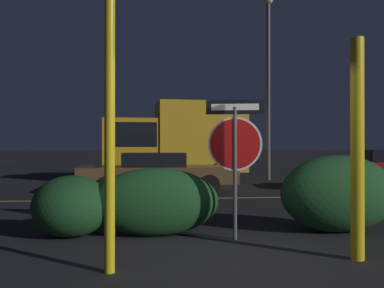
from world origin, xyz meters
name	(u,v)px	position (x,y,z in m)	size (l,w,h in m)	color
ground_plane	(243,268)	(0.00, 0.00, 0.00)	(260.00, 260.00, 0.00)	black
road_center_stripe	(185,199)	(0.00, 6.64, 0.00)	(37.44, 0.12, 0.01)	gold
stop_sign	(235,143)	(0.24, 1.51, 1.49)	(0.87, 0.22, 2.14)	#4C4C51
yellow_pole_left	(110,118)	(-1.55, 0.00, 1.75)	(0.12, 0.12, 3.49)	yellow
yellow_pole_right	(357,149)	(1.52, 0.19, 1.40)	(0.17, 0.17, 2.80)	yellow
hedge_bush_1	(71,206)	(-2.28, 2.00, 0.48)	(1.23, 1.09, 0.97)	#19421E
hedge_bush_2	(155,202)	(-0.96, 1.92, 0.54)	(2.03, 0.79, 1.08)	#19421E
hedge_bush_3	(339,194)	(2.08, 1.86, 0.64)	(1.97, 1.13, 1.28)	#1E4C23
passing_car_2	(156,172)	(-0.72, 8.25, 0.64)	(4.85, 2.08, 1.23)	brown
delivery_truck	(174,140)	(0.14, 12.26, 1.68)	(5.72, 2.54, 3.20)	gold
street_lamp	(268,68)	(4.15, 12.57, 4.72)	(0.40, 0.40, 7.82)	#4C4C51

